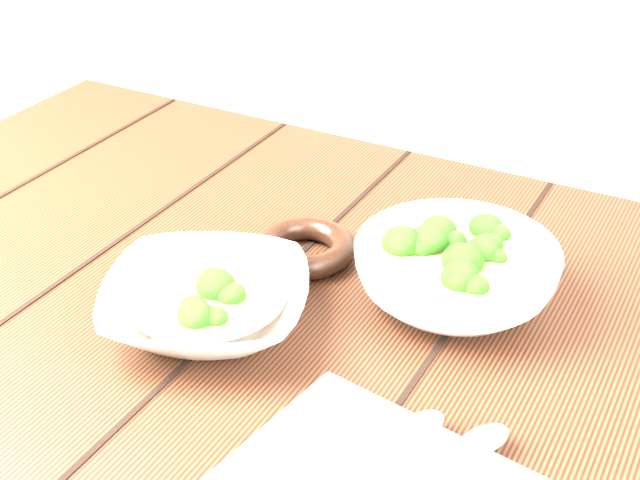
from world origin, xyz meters
TOP-DOWN VIEW (x-y plane):
  - table at (0.00, 0.00)m, footprint 1.20×0.80m
  - soup_bowl_front at (-0.04, -0.07)m, footprint 0.27×0.27m
  - soup_bowl_back at (0.16, 0.09)m, footprint 0.21×0.21m
  - trivet at (-0.01, 0.09)m, footprint 0.12×0.12m
  - spoon_left at (0.20, -0.15)m, footprint 0.07×0.18m
  - spoon_right at (0.25, -0.14)m, footprint 0.09×0.17m

SIDE VIEW (x-z plane):
  - table at x=0.00m, z-range 0.26..1.01m
  - trivet at x=-0.01m, z-range 0.75..0.78m
  - spoon_left at x=0.20m, z-range 0.76..0.77m
  - spoon_right at x=0.25m, z-range 0.76..0.77m
  - soup_bowl_front at x=-0.04m, z-range 0.75..0.81m
  - soup_bowl_back at x=0.16m, z-range 0.75..0.82m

